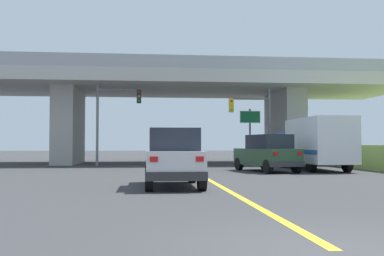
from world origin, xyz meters
name	(u,v)px	position (x,y,z in m)	size (l,w,h in m)	color
ground	(179,163)	(0.00, 29.77, 0.00)	(160.00, 160.00, 0.00)	#353538
overpass_bridge	(179,95)	(0.00, 29.77, 5.46)	(35.83, 10.77, 7.62)	#B7B5AD
lane_divider_stripe	(207,179)	(0.00, 13.40, 0.00)	(0.20, 26.79, 0.01)	yellow
suv_lead	(173,158)	(-1.68, 9.74, 1.01)	(1.93, 4.31, 2.02)	silver
suv_crossing	(267,153)	(3.97, 18.14, 1.01)	(2.84, 4.99, 2.02)	#2D4C33
box_truck	(315,143)	(7.15, 19.35, 1.58)	(2.33, 7.34, 2.97)	navy
sedan_oncoming	(165,150)	(-0.82, 36.39, 1.01)	(1.92, 4.47, 2.02)	slate
traffic_signal_nearside	(256,117)	(5.04, 25.00, 3.44)	(2.97, 0.36, 5.49)	#56595E
traffic_signal_farside	(112,111)	(-5.03, 25.94, 3.83)	(3.14, 0.36, 5.96)	slate
highway_sign	(250,124)	(5.23, 27.53, 3.08)	(1.58, 0.17, 4.21)	#56595E
semi_truck_distant	(185,143)	(2.55, 54.28, 1.68)	(2.33, 7.11, 3.21)	red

